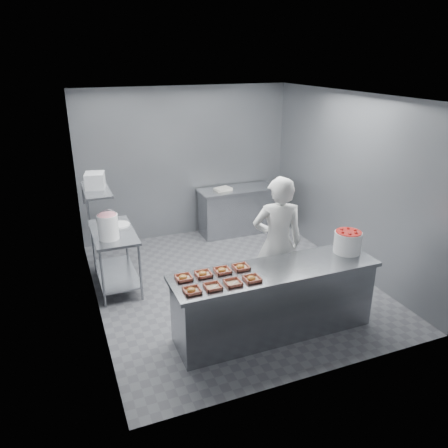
{
  "coord_description": "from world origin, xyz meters",
  "views": [
    {
      "loc": [
        -2.33,
        -5.48,
        3.32
      ],
      "look_at": [
        -0.22,
        -0.2,
        1.09
      ],
      "focal_mm": 35.0,
      "sensor_mm": 36.0,
      "label": 1
    }
  ],
  "objects_px": {
    "prep_table": "(115,250)",
    "strawberry_tub": "(348,241)",
    "service_counter": "(274,301)",
    "tray_5": "(203,274)",
    "tray_2": "(233,283)",
    "tray_6": "(222,270)",
    "glaze_bucket": "(108,226)",
    "appliance": "(95,181)",
    "tray_3": "(252,279)",
    "back_counter": "(237,210)",
    "tray_0": "(192,290)",
    "worker": "(277,243)",
    "tray_1": "(213,287)",
    "tray_4": "(183,278)",
    "tray_7": "(241,267)"
  },
  "relations": [
    {
      "from": "service_counter",
      "to": "worker",
      "type": "height_order",
      "value": "worker"
    },
    {
      "from": "tray_7",
      "to": "strawberry_tub",
      "type": "xyz_separation_m",
      "value": [
        1.47,
        -0.08,
        0.13
      ]
    },
    {
      "from": "worker",
      "to": "strawberry_tub",
      "type": "relative_size",
      "value": 5.32
    },
    {
      "from": "strawberry_tub",
      "to": "prep_table",
      "type": "bearing_deg",
      "value": 145.55
    },
    {
      "from": "tray_2",
      "to": "service_counter",
      "type": "bearing_deg",
      "value": 13.96
    },
    {
      "from": "service_counter",
      "to": "glaze_bucket",
      "type": "relative_size",
      "value": 5.97
    },
    {
      "from": "tray_1",
      "to": "tray_4",
      "type": "distance_m",
      "value": 0.4
    },
    {
      "from": "tray_7",
      "to": "appliance",
      "type": "xyz_separation_m",
      "value": [
        -1.43,
        1.82,
        0.75
      ]
    },
    {
      "from": "tray_1",
      "to": "worker",
      "type": "relative_size",
      "value": 0.1
    },
    {
      "from": "worker",
      "to": "prep_table",
      "type": "bearing_deg",
      "value": -17.33
    },
    {
      "from": "glaze_bucket",
      "to": "tray_6",
      "type": "bearing_deg",
      "value": -54.03
    },
    {
      "from": "tray_5",
      "to": "worker",
      "type": "distance_m",
      "value": 1.29
    },
    {
      "from": "worker",
      "to": "appliance",
      "type": "distance_m",
      "value": 2.66
    },
    {
      "from": "back_counter",
      "to": "tray_3",
      "type": "distance_m",
      "value": 3.67
    },
    {
      "from": "prep_table",
      "to": "worker",
      "type": "distance_m",
      "value": 2.43
    },
    {
      "from": "tray_5",
      "to": "tray_6",
      "type": "relative_size",
      "value": 1.0
    },
    {
      "from": "tray_2",
      "to": "glaze_bucket",
      "type": "height_order",
      "value": "glaze_bucket"
    },
    {
      "from": "tray_4",
      "to": "tray_5",
      "type": "relative_size",
      "value": 1.0
    },
    {
      "from": "glaze_bucket",
      "to": "appliance",
      "type": "bearing_deg",
      "value": 105.54
    },
    {
      "from": "tray_4",
      "to": "tray_5",
      "type": "xyz_separation_m",
      "value": [
        0.24,
        0.0,
        0.0
      ]
    },
    {
      "from": "prep_table",
      "to": "tray_3",
      "type": "height_order",
      "value": "tray_3"
    },
    {
      "from": "tray_1",
      "to": "tray_6",
      "type": "relative_size",
      "value": 1.0
    },
    {
      "from": "tray_7",
      "to": "strawberry_tub",
      "type": "distance_m",
      "value": 1.48
    },
    {
      "from": "tray_0",
      "to": "glaze_bucket",
      "type": "bearing_deg",
      "value": 108.77
    },
    {
      "from": "prep_table",
      "to": "strawberry_tub",
      "type": "xyz_separation_m",
      "value": [
        2.73,
        -1.87,
        0.46
      ]
    },
    {
      "from": "service_counter",
      "to": "prep_table",
      "type": "relative_size",
      "value": 2.17
    },
    {
      "from": "tray_0",
      "to": "tray_2",
      "type": "xyz_separation_m",
      "value": [
        0.48,
        0.0,
        -0.0
      ]
    },
    {
      "from": "tray_2",
      "to": "worker",
      "type": "height_order",
      "value": "worker"
    },
    {
      "from": "tray_3",
      "to": "tray_2",
      "type": "bearing_deg",
      "value": 180.0
    },
    {
      "from": "tray_5",
      "to": "prep_table",
      "type": "bearing_deg",
      "value": 113.4
    },
    {
      "from": "tray_6",
      "to": "tray_7",
      "type": "relative_size",
      "value": 1.0
    },
    {
      "from": "tray_4",
      "to": "worker",
      "type": "xyz_separation_m",
      "value": [
        1.45,
        0.44,
        0.01
      ]
    },
    {
      "from": "worker",
      "to": "strawberry_tub",
      "type": "bearing_deg",
      "value": 161.63
    },
    {
      "from": "tray_1",
      "to": "glaze_bucket",
      "type": "distance_m",
      "value": 2.04
    },
    {
      "from": "back_counter",
      "to": "tray_5",
      "type": "relative_size",
      "value": 8.01
    },
    {
      "from": "tray_6",
      "to": "appliance",
      "type": "bearing_deg",
      "value": 123.13
    },
    {
      "from": "prep_table",
      "to": "tray_5",
      "type": "distance_m",
      "value": 1.98
    },
    {
      "from": "tray_7",
      "to": "tray_2",
      "type": "bearing_deg",
      "value": -127.05
    },
    {
      "from": "prep_table",
      "to": "service_counter",
      "type": "bearing_deg",
      "value": -49.76
    },
    {
      "from": "prep_table",
      "to": "tray_4",
      "type": "bearing_deg",
      "value": -73.36
    },
    {
      "from": "prep_table",
      "to": "tray_0",
      "type": "bearing_deg",
      "value": -75.73
    },
    {
      "from": "tray_2",
      "to": "tray_3",
      "type": "distance_m",
      "value": 0.24
    },
    {
      "from": "tray_4",
      "to": "tray_7",
      "type": "distance_m",
      "value": 0.72
    },
    {
      "from": "service_counter",
      "to": "tray_5",
      "type": "relative_size",
      "value": 13.88
    },
    {
      "from": "tray_2",
      "to": "tray_5",
      "type": "bearing_deg",
      "value": 127.74
    },
    {
      "from": "tray_5",
      "to": "worker",
      "type": "relative_size",
      "value": 0.1
    },
    {
      "from": "back_counter",
      "to": "tray_5",
      "type": "bearing_deg",
      "value": -119.84
    },
    {
      "from": "tray_5",
      "to": "tray_6",
      "type": "bearing_deg",
      "value": 0.0
    },
    {
      "from": "tray_2",
      "to": "tray_6",
      "type": "distance_m",
      "value": 0.31
    },
    {
      "from": "service_counter",
      "to": "prep_table",
      "type": "distance_m",
      "value": 2.56
    }
  ]
}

